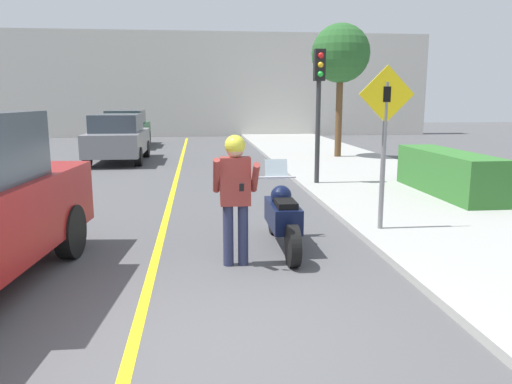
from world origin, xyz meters
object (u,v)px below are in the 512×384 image
object	(u,v)px
street_tree	(341,54)
traffic_light	(319,90)
person_biker	(235,186)
parked_car_grey	(118,138)
parked_car_green	(127,128)
crossing_sign	(385,132)
motorcycle	(283,216)

from	to	relation	value
street_tree	traffic_light	bearing A→B (deg)	-110.71
person_biker	parked_car_grey	world-z (taller)	person_biker
street_tree	parked_car_green	xyz separation A→B (m)	(-8.44, 5.94, -2.92)
crossing_sign	parked_car_green	world-z (taller)	crossing_sign
crossing_sign	parked_car_grey	distance (m)	11.92
crossing_sign	parked_car_green	size ratio (longest dim) A/B	0.63
crossing_sign	person_biker	bearing A→B (deg)	-153.23
crossing_sign	parked_car_grey	world-z (taller)	crossing_sign
crossing_sign	street_tree	world-z (taller)	street_tree
motorcycle	person_biker	world-z (taller)	person_biker
motorcycle	parked_car_grey	xyz separation A→B (m)	(-4.05, 10.93, 0.37)
street_tree	parked_car_green	world-z (taller)	street_tree
traffic_light	person_biker	bearing A→B (deg)	-113.35
parked_car_green	motorcycle	bearing A→B (deg)	-74.80
motorcycle	street_tree	xyz separation A→B (m)	(3.89, 10.77, 3.28)
motorcycle	parked_car_green	xyz separation A→B (m)	(-4.54, 16.71, 0.37)
person_biker	parked_car_green	xyz separation A→B (m)	(-3.78, 17.42, -0.23)
crossing_sign	traffic_light	world-z (taller)	traffic_light
traffic_light	parked_car_green	world-z (taller)	traffic_light
motorcycle	crossing_sign	bearing A→B (deg)	17.58
parked_car_grey	parked_car_green	xyz separation A→B (m)	(-0.49, 5.78, 0.00)
person_biker	traffic_light	distance (m)	6.47
street_tree	person_biker	bearing A→B (deg)	-112.06
person_biker	parked_car_grey	distance (m)	12.10
motorcycle	traffic_light	world-z (taller)	traffic_light
person_biker	parked_car_green	distance (m)	17.83
parked_car_grey	person_biker	bearing A→B (deg)	-74.20
traffic_light	parked_car_green	xyz separation A→B (m)	(-6.29, 11.60, -1.56)
street_tree	parked_car_grey	size ratio (longest dim) A/B	1.13
motorcycle	parked_car_grey	bearing A→B (deg)	110.34
parked_car_grey	parked_car_green	distance (m)	5.80
parked_car_grey	traffic_light	bearing A→B (deg)	-45.11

